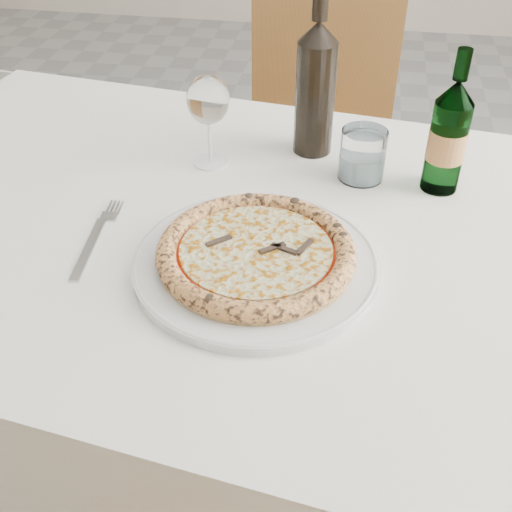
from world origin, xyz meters
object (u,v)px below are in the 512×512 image
object	(u,v)px
dining_table	(266,271)
tumbler	(362,158)
chair_far	(317,133)
beer_bottle	(448,136)
plate	(256,262)
wine_bottle	(315,87)
pizza	(256,252)
wine_glass	(208,102)

from	to	relation	value
dining_table	tumbler	distance (m)	0.25
dining_table	chair_far	distance (m)	0.79
beer_bottle	plate	bearing A→B (deg)	-135.16
chair_far	dining_table	bearing A→B (deg)	-91.17
chair_far	beer_bottle	xyz separation A→B (m)	(0.25, -0.61, 0.32)
tumbler	wine_bottle	size ratio (longest dim) A/B	0.30
pizza	tumbler	world-z (taller)	tumbler
wine_glass	wine_bottle	bearing A→B (deg)	24.82
dining_table	pizza	world-z (taller)	pizza
dining_table	beer_bottle	distance (m)	0.36
dining_table	chair_far	bearing A→B (deg)	88.83
chair_far	tumbler	distance (m)	0.66
pizza	tumbler	size ratio (longest dim) A/B	3.20
beer_bottle	pizza	bearing A→B (deg)	-135.16
dining_table	plate	distance (m)	0.14
pizza	wine_bottle	size ratio (longest dim) A/B	0.97
tumbler	beer_bottle	world-z (taller)	beer_bottle
wine_glass	wine_bottle	distance (m)	0.19
dining_table	wine_glass	size ratio (longest dim) A/B	9.70
dining_table	chair_far	xyz separation A→B (m)	(0.02, 0.77, -0.14)
beer_bottle	dining_table	bearing A→B (deg)	-148.28
beer_bottle	wine_glass	bearing A→B (deg)	177.79
pizza	tumbler	bearing A→B (deg)	63.95
chair_far	plate	size ratio (longest dim) A/B	2.67
pizza	chair_far	bearing A→B (deg)	88.96
dining_table	beer_bottle	xyz separation A→B (m)	(0.27, 0.16, 0.18)
wine_glass	dining_table	bearing A→B (deg)	-54.09
plate	wine_glass	distance (m)	0.33
chair_far	beer_bottle	size ratio (longest dim) A/B	3.93
dining_table	tumbler	size ratio (longest dim) A/B	18.12
dining_table	wine_bottle	size ratio (longest dim) A/B	5.52
plate	wine_glass	world-z (taller)	wine_glass
plate	wine_bottle	xyz separation A→B (m)	(0.04, 0.36, 0.11)
tumbler	wine_bottle	bearing A→B (deg)	137.90
tumbler	wine_glass	bearing A→B (deg)	179.23
plate	tumbler	xyz separation A→B (m)	(0.13, 0.28, 0.03)
dining_table	pizza	bearing A→B (deg)	-90.01
dining_table	wine_bottle	xyz separation A→B (m)	(0.04, 0.26, 0.21)
plate	pizza	xyz separation A→B (m)	(-0.00, 0.00, 0.02)
tumbler	beer_bottle	bearing A→B (deg)	-5.11
plate	pizza	world-z (taller)	pizza
tumbler	wine_bottle	distance (m)	0.15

